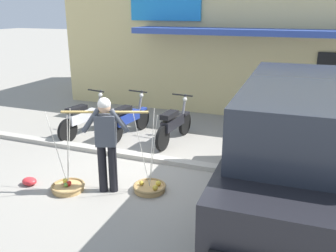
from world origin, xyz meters
name	(u,v)px	position (x,y,z in m)	size (l,w,h in m)	color
ground_plane	(146,175)	(0.00, 0.00, 0.00)	(90.00, 90.00, 0.00)	gray
sidewalk_curb	(160,159)	(0.00, 0.70, 0.05)	(20.00, 0.24, 0.10)	#AEA89C
fruit_vendor	(106,139)	(-0.36, -0.81, 0.98)	(1.37, 0.56, 1.70)	black
fruit_basket_left_side	(150,187)	(0.33, -0.55, 0.08)	(0.59, 0.59, 1.45)	tan
fruit_basket_right_side	(68,186)	(-1.03, -1.06, 0.08)	(0.59, 0.59, 1.45)	tan
motorcycle_nearest_shop	(84,118)	(-2.42, 1.57, 0.45)	(0.55, 1.81, 1.09)	black
motorcycle_second_in_row	(128,119)	(-1.35, 1.89, 0.45)	(0.54, 1.82, 1.09)	black
motorcycle_third_in_row	(174,124)	(-0.14, 1.90, 0.45)	(0.54, 1.82, 1.09)	black
parked_truck	(302,149)	(2.75, -0.51, 1.13)	(2.27, 4.86, 2.10)	black
storefront_building	(273,39)	(1.50, 7.13, 2.10)	(13.00, 6.00, 4.20)	#DBC684
plastic_litter_bag	(29,181)	(-1.82, -1.14, 0.07)	(0.28, 0.22, 0.14)	red
wooden_crate	(261,135)	(1.81, 2.76, 0.16)	(0.44, 0.36, 0.32)	olive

